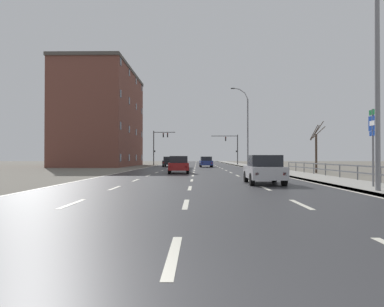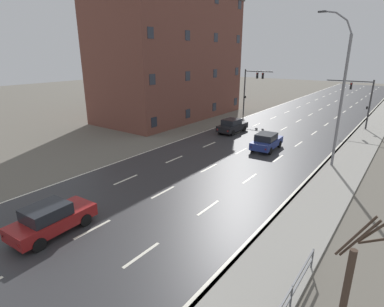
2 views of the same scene
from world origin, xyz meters
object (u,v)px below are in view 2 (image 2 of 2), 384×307
(traffic_signal_right, at_px, (362,97))
(car_far_left, at_px, (232,126))
(traffic_signal_left, at_px, (251,85))
(brick_building, at_px, (171,57))
(car_distant, at_px, (267,141))
(car_mid_centre, at_px, (51,219))
(street_lamp_midground, at_px, (340,95))

(traffic_signal_right, height_order, car_far_left, traffic_signal_right)
(traffic_signal_right, bearing_deg, traffic_signal_left, -179.51)
(traffic_signal_right, distance_m, brick_building, 24.09)
(traffic_signal_right, xyz_separation_m, car_distant, (-5.35, -14.03, -2.99))
(car_far_left, bearing_deg, brick_building, 165.79)
(car_distant, height_order, car_mid_centre, same)
(traffic_signal_left, bearing_deg, car_distant, -58.33)
(car_mid_centre, bearing_deg, traffic_signal_right, 72.97)
(car_far_left, bearing_deg, traffic_signal_right, 44.81)
(car_far_left, xyz_separation_m, car_mid_centre, (2.74, -23.13, 0.00))
(traffic_signal_right, bearing_deg, street_lamp_midground, -88.15)
(traffic_signal_right, relative_size, traffic_signal_left, 0.89)
(traffic_signal_right, xyz_separation_m, traffic_signal_left, (-13.93, -0.12, 0.55))
(traffic_signal_right, bearing_deg, car_mid_centre, -103.98)
(car_mid_centre, height_order, brick_building, brick_building)
(car_far_left, relative_size, car_mid_centre, 0.99)
(traffic_signal_right, height_order, traffic_signal_left, traffic_signal_left)
(street_lamp_midground, xyz_separation_m, car_distant, (-5.84, 1.06, -4.82))
(car_far_left, height_order, brick_building, brick_building)
(street_lamp_midground, xyz_separation_m, traffic_signal_right, (-0.49, 15.09, -1.83))
(street_lamp_midground, distance_m, brick_building, 24.68)
(traffic_signal_left, relative_size, car_mid_centre, 1.54)
(car_mid_centre, distance_m, brick_building, 30.99)
(car_mid_centre, bearing_deg, car_far_left, 93.71)
(car_distant, xyz_separation_m, brick_building, (-17.32, 7.10, 7.27))
(car_far_left, distance_m, brick_building, 14.11)
(traffic_signal_right, distance_m, car_distant, 15.31)
(traffic_signal_right, height_order, brick_building, brick_building)
(car_distant, distance_m, brick_building, 20.08)
(traffic_signal_right, xyz_separation_m, car_mid_centre, (-8.31, -33.40, -2.99))
(traffic_signal_right, bearing_deg, car_distant, -110.88)
(traffic_signal_left, relative_size, car_distant, 1.54)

